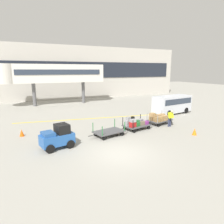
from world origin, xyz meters
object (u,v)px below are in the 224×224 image
object	(u,v)px
shuttle_van	(172,103)
safety_cone_near	(22,133)
baggage_cart_tail	(159,118)
baggage_handler	(170,117)
safety_cone_far	(195,132)
baggage_tug	(58,137)
baggage_cart_lead	(109,132)
baggage_cart_middle	(135,123)

from	to	relation	value
shuttle_van	safety_cone_near	bearing A→B (deg)	-173.79
baggage_cart_tail	baggage_handler	bearing A→B (deg)	-73.33
baggage_cart_tail	safety_cone_far	distance (m)	3.91
baggage_cart_tail	safety_cone_near	xyz separation A→B (m)	(-11.97, 1.53, -0.27)
baggage_tug	baggage_cart_tail	bearing A→B (deg)	12.16
baggage_tug	safety_cone_far	distance (m)	10.51
baggage_tug	safety_cone_near	world-z (taller)	baggage_tug
baggage_handler	safety_cone_far	world-z (taller)	baggage_handler
baggage_cart_lead	safety_cone_near	bearing A→B (deg)	155.86
baggage_cart_lead	baggage_cart_middle	distance (m)	2.87
baggage_handler	shuttle_van	world-z (taller)	shuttle_van
baggage_cart_middle	shuttle_van	world-z (taller)	shuttle_van
baggage_cart_lead	safety_cone_near	distance (m)	6.79
baggage_tug	baggage_handler	distance (m)	10.23
baggage_cart_middle	safety_cone_far	size ratio (longest dim) A/B	5.61
baggage_tug	baggage_cart_lead	world-z (taller)	baggage_tug
baggage_cart_tail	baggage_cart_middle	bearing A→B (deg)	-168.30
shuttle_van	safety_cone_far	size ratio (longest dim) A/B	9.14
baggage_cart_middle	safety_cone_near	size ratio (longest dim) A/B	5.61
baggage_cart_middle	shuttle_van	size ratio (longest dim) A/B	0.61
baggage_cart_lead	safety_cone_near	xyz separation A→B (m)	(-6.20, 2.78, -0.07)
baggage_cart_tail	shuttle_van	bearing A→B (deg)	36.87
baggage_cart_lead	shuttle_van	distance (m)	11.20
baggage_cart_lead	safety_cone_far	bearing A→B (deg)	-22.60
baggage_cart_tail	safety_cone_near	world-z (taller)	baggage_cart_tail
baggage_handler	safety_cone_far	bearing A→B (deg)	-86.38
shuttle_van	safety_cone_near	distance (m)	16.51
shuttle_van	baggage_cart_lead	bearing A→B (deg)	-155.89
baggage_tug	shuttle_van	size ratio (longest dim) A/B	0.45
shuttle_van	safety_cone_near	world-z (taller)	shuttle_van
baggage_cart_middle	safety_cone_far	world-z (taller)	baggage_cart_middle
baggage_cart_lead	baggage_cart_middle	xyz separation A→B (m)	(2.79, 0.63, 0.20)
baggage_cart_lead	baggage_cart_tail	size ratio (longest dim) A/B	1.00
safety_cone_near	shuttle_van	bearing A→B (deg)	6.21
baggage_handler	baggage_cart_middle	bearing A→B (deg)	170.45
safety_cone_near	baggage_tug	bearing A→B (deg)	-59.72
baggage_cart_lead	baggage_handler	size ratio (longest dim) A/B	1.97
baggage_cart_middle	safety_cone_far	bearing A→B (deg)	-42.83
baggage_tug	shuttle_van	xyz separation A→B (m)	(14.25, 5.44, 0.48)
baggage_cart_lead	baggage_cart_tail	distance (m)	5.90
baggage_cart_lead	safety_cone_far	size ratio (longest dim) A/B	5.61
baggage_cart_lead	baggage_cart_middle	world-z (taller)	baggage_cart_middle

